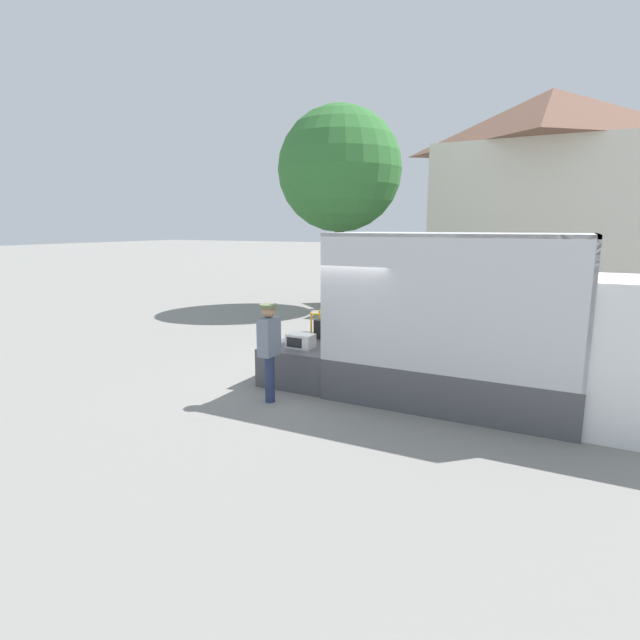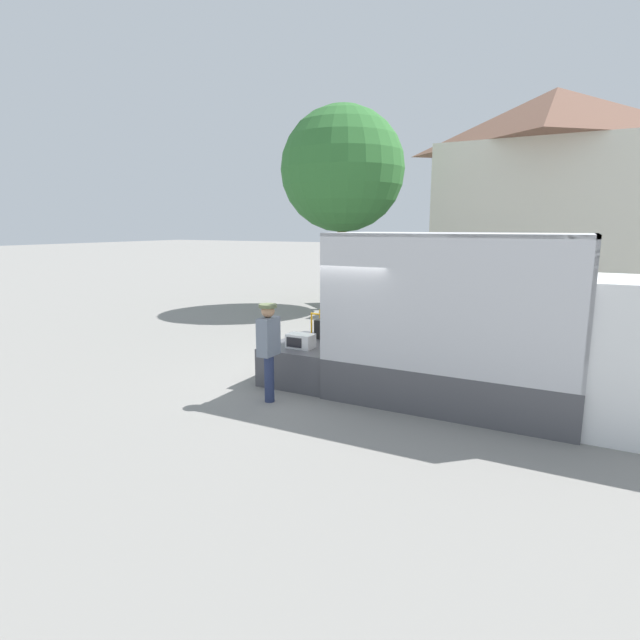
# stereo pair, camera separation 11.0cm
# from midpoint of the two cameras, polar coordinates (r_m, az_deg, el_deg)

# --- Properties ---
(ground_plane) EXTENTS (160.00, 160.00, 0.00)m
(ground_plane) POSITION_cam_midpoint_polar(r_m,az_deg,el_deg) (10.35, 2.44, -7.23)
(ground_plane) COLOR gray
(box_truck) EXTENTS (6.54, 2.11, 3.07)m
(box_truck) POSITION_cam_midpoint_polar(r_m,az_deg,el_deg) (9.22, 25.28, -4.02)
(box_truck) COLOR white
(box_truck) RESTS_ON ground
(tailgate_deck) EXTENTS (1.50, 2.01, 0.77)m
(tailgate_deck) POSITION_cam_midpoint_polar(r_m,az_deg,el_deg) (10.56, -1.26, -4.67)
(tailgate_deck) COLOR #4C4C51
(tailgate_deck) RESTS_ON ground
(microwave) EXTENTS (0.53, 0.35, 0.29)m
(microwave) POSITION_cam_midpoint_polar(r_m,az_deg,el_deg) (10.01, -2.54, -2.42)
(microwave) COLOR white
(microwave) RESTS_ON tailgate_deck
(portable_generator) EXTENTS (0.63, 0.42, 0.58)m
(portable_generator) POSITION_cam_midpoint_polar(r_m,az_deg,el_deg) (10.81, 0.62, -1.02)
(portable_generator) COLOR black
(portable_generator) RESTS_ON tailgate_deck
(worker_person) EXTENTS (0.33, 0.44, 1.82)m
(worker_person) POSITION_cam_midpoint_polar(r_m,az_deg,el_deg) (9.04, -6.18, -2.52)
(worker_person) COLOR navy
(worker_person) RESTS_ON ground
(house_backdrop) EXTENTS (7.67, 6.48, 8.12)m
(house_backdrop) POSITION_cam_midpoint_polar(r_m,az_deg,el_deg) (21.13, 24.14, 12.38)
(house_backdrop) COLOR beige
(house_backdrop) RESTS_ON ground
(street_tree) EXTENTS (4.61, 4.61, 7.56)m
(street_tree) POSITION_cam_midpoint_polar(r_m,az_deg,el_deg) (19.41, 2.10, 16.77)
(street_tree) COLOR brown
(street_tree) RESTS_ON ground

